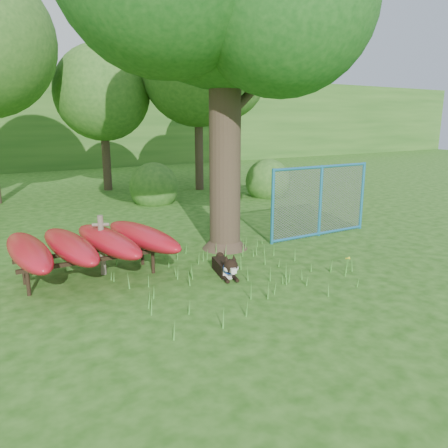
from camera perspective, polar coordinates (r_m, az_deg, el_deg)
ground at (r=7.86m, az=3.42°, el=-9.02°), size 80.00×80.00×0.00m
wooden_post at (r=8.92m, az=-15.66°, el=-2.47°), size 0.32×0.18×1.20m
kayak_rack at (r=8.72m, az=-17.21°, el=-2.45°), size 2.99×2.77×0.92m
husky_dog at (r=8.62m, az=0.25°, el=-5.64°), size 0.52×1.14×0.52m
fence_section at (r=11.71m, az=12.47°, el=2.95°), size 3.20×0.13×3.12m
wildflower_clump at (r=9.52m, az=15.91°, el=-4.42°), size 0.10×0.10×0.21m
bg_tree_c at (r=19.80m, az=-15.61°, el=16.14°), size 4.00×4.00×6.12m
bg_tree_d at (r=19.38m, az=-3.42°, el=19.56°), size 4.80×4.80×7.50m
bg_tree_e at (r=23.48m, az=-0.31°, el=18.86°), size 4.60×4.60×7.55m
shrub_right at (r=17.82m, az=5.70°, el=3.65°), size 1.80×1.80×1.80m
shrub_mid at (r=16.44m, az=-9.05°, el=2.73°), size 1.80×1.80×1.80m
wooded_hillside at (r=34.18m, az=-25.34°, el=12.15°), size 80.00×12.00×6.00m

